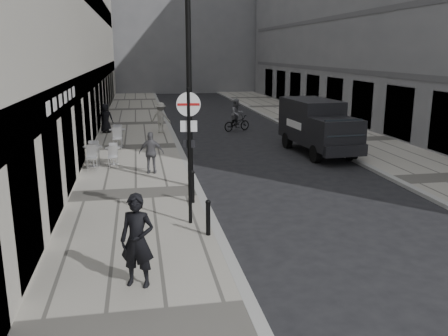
# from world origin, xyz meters

# --- Properties ---
(sidewalk) EXTENTS (4.00, 60.00, 0.12)m
(sidewalk) POSITION_xyz_m (-2.00, 18.00, 0.06)
(sidewalk) COLOR gray
(sidewalk) RESTS_ON ground
(far_sidewalk) EXTENTS (4.00, 60.00, 0.12)m
(far_sidewalk) POSITION_xyz_m (9.00, 18.00, 0.06)
(far_sidewalk) COLOR gray
(far_sidewalk) RESTS_ON ground
(walking_man) EXTENTS (0.77, 0.64, 1.80)m
(walking_man) POSITION_xyz_m (-1.94, 4.19, 1.02)
(walking_man) COLOR black
(walking_man) RESTS_ON sidewalk
(sign_post) EXTENTS (0.60, 0.12, 3.48)m
(sign_post) POSITION_xyz_m (-0.60, 7.38, 2.35)
(sign_post) COLOR black
(sign_post) RESTS_ON sidewalk
(lamppost) EXTENTS (0.30, 0.30, 6.60)m
(lamppost) POSITION_xyz_m (-0.20, 10.84, 3.79)
(lamppost) COLOR black
(lamppost) RESTS_ON sidewalk
(bollard_near) EXTENTS (0.11, 0.11, 0.83)m
(bollard_near) POSITION_xyz_m (-0.27, 6.46, 0.54)
(bollard_near) COLOR black
(bollard_near) RESTS_ON sidewalk
(bollard_far) EXTENTS (0.12, 0.12, 0.91)m
(bollard_far) POSITION_xyz_m (-0.35, 9.08, 0.58)
(bollard_far) COLOR black
(bollard_far) RESTS_ON sidewalk
(panel_van) EXTENTS (2.18, 5.12, 2.36)m
(panel_van) POSITION_xyz_m (5.99, 15.61, 1.33)
(panel_van) COLOR black
(panel_van) RESTS_ON ground
(cyclist) EXTENTS (1.80, 1.22, 1.84)m
(cyclist) POSITION_xyz_m (3.76, 22.31, 0.72)
(cyclist) COLOR black
(cyclist) RESTS_ON ground
(pedestrian_a) EXTENTS (0.94, 0.49, 1.53)m
(pedestrian_a) POSITION_xyz_m (-1.41, 12.80, 0.88)
(pedestrian_a) COLOR #59585D
(pedestrian_a) RESTS_ON sidewalk
(pedestrian_b) EXTENTS (1.24, 1.00, 1.67)m
(pedestrian_b) POSITION_xyz_m (-0.60, 21.72, 0.95)
(pedestrian_b) COLOR #9C9890
(pedestrian_b) RESTS_ON sidewalk
(pedestrian_c) EXTENTS (0.88, 0.68, 1.59)m
(pedestrian_c) POSITION_xyz_m (-3.57, 22.38, 0.91)
(pedestrian_c) COLOR black
(pedestrian_c) RESTS_ON sidewalk
(cafe_table_near) EXTENTS (0.62, 1.39, 0.79)m
(cafe_table_near) POSITION_xyz_m (-2.85, 14.48, 0.52)
(cafe_table_near) COLOR silver
(cafe_table_near) RESTS_ON sidewalk
(cafe_table_mid) EXTENTS (0.73, 1.64, 0.93)m
(cafe_table_mid) POSITION_xyz_m (-3.60, 14.28, 0.59)
(cafe_table_mid) COLOR silver
(cafe_table_mid) RESTS_ON sidewalk
(cafe_table_far) EXTENTS (0.75, 1.70, 0.97)m
(cafe_table_far) POSITION_xyz_m (-2.80, 18.14, 0.61)
(cafe_table_far) COLOR #B3B3B5
(cafe_table_far) RESTS_ON sidewalk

